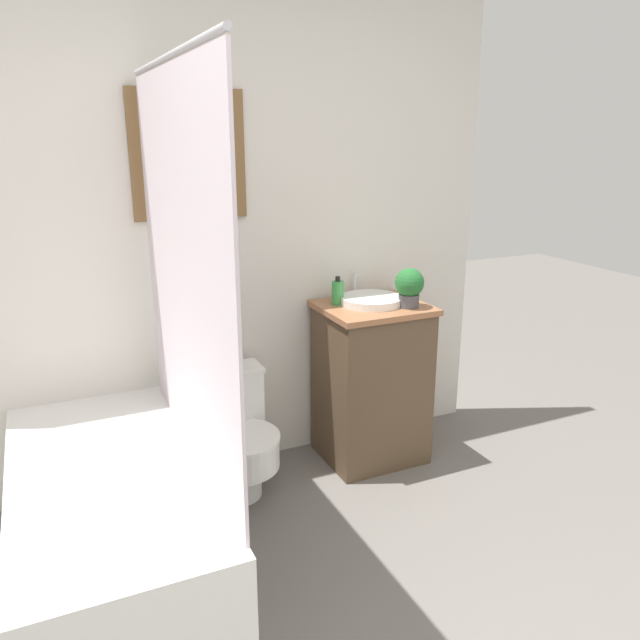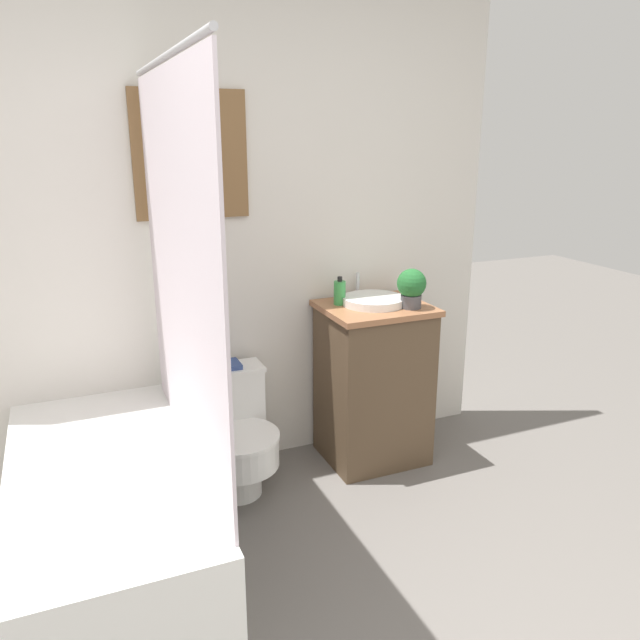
{
  "view_description": "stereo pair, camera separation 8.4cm",
  "coord_description": "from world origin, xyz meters",
  "px_view_note": "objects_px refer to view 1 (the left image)",
  "views": [
    {
      "loc": [
        -0.81,
        -0.99,
        1.72
      ],
      "look_at": [
        0.35,
        1.53,
        0.89
      ],
      "focal_mm": 35.0,
      "sensor_mm": 36.0,
      "label": 1
    },
    {
      "loc": [
        -0.74,
        -1.02,
        1.72
      ],
      "look_at": [
        0.35,
        1.53,
        0.89
      ],
      "focal_mm": 35.0,
      "sensor_mm": 36.0,
      "label": 2
    }
  ],
  "objects_px": {
    "toilet": "(232,435)",
    "book_on_tank": "(222,367)",
    "soap_bottle": "(338,292)",
    "potted_plant": "(409,286)",
    "sink": "(371,300)"
  },
  "relations": [
    {
      "from": "toilet",
      "to": "soap_bottle",
      "type": "relative_size",
      "value": 4.05
    },
    {
      "from": "soap_bottle",
      "to": "sink",
      "type": "bearing_deg",
      "value": -22.36
    },
    {
      "from": "book_on_tank",
      "to": "soap_bottle",
      "type": "bearing_deg",
      "value": -2.57
    },
    {
      "from": "toilet",
      "to": "sink",
      "type": "distance_m",
      "value": 0.99
    },
    {
      "from": "sink",
      "to": "book_on_tank",
      "type": "bearing_deg",
      "value": 173.14
    },
    {
      "from": "toilet",
      "to": "potted_plant",
      "type": "relative_size",
      "value": 2.96
    },
    {
      "from": "toilet",
      "to": "soap_bottle",
      "type": "bearing_deg",
      "value": 9.46
    },
    {
      "from": "potted_plant",
      "to": "book_on_tank",
      "type": "bearing_deg",
      "value": 166.23
    },
    {
      "from": "soap_bottle",
      "to": "potted_plant",
      "type": "bearing_deg",
      "value": -33.19
    },
    {
      "from": "sink",
      "to": "book_on_tank",
      "type": "height_order",
      "value": "sink"
    },
    {
      "from": "book_on_tank",
      "to": "toilet",
      "type": "bearing_deg",
      "value": -90.0
    },
    {
      "from": "toilet",
      "to": "book_on_tank",
      "type": "distance_m",
      "value": 0.34
    },
    {
      "from": "toilet",
      "to": "sink",
      "type": "bearing_deg",
      "value": 2.73
    },
    {
      "from": "soap_bottle",
      "to": "book_on_tank",
      "type": "xyz_separation_m",
      "value": [
        -0.63,
        0.03,
        -0.32
      ]
    },
    {
      "from": "potted_plant",
      "to": "book_on_tank",
      "type": "height_order",
      "value": "potted_plant"
    }
  ]
}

